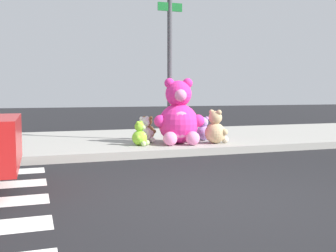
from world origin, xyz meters
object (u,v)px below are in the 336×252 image
object	(u,v)px
plush_brown	(147,130)
plush_tan	(216,130)
plush_pink_large	(179,118)
plush_white	(145,132)
plush_lime	(140,136)
plush_lavender	(203,131)
sign_pole	(170,65)

from	to	relation	value
plush_brown	plush_tan	bearing A→B (deg)	-43.66
plush_pink_large	plush_brown	distance (m)	1.09
plush_tan	plush_white	xyz separation A→B (m)	(-1.41, 0.58, -0.06)
plush_lime	plush_lavender	size ratio (longest dim) A/B	0.93
plush_lime	plush_lavender	bearing A→B (deg)	14.64
plush_pink_large	plush_brown	bearing A→B (deg)	114.00
plush_pink_large	plush_lavender	size ratio (longest dim) A/B	2.55
plush_brown	plush_lime	xyz separation A→B (m)	(-0.43, -0.96, -0.01)
plush_pink_large	plush_brown	xyz separation A→B (m)	(-0.42, 0.94, -0.34)
plush_pink_large	plush_white	bearing A→B (deg)	148.26
sign_pole	plush_brown	bearing A→B (deg)	139.84
plush_lime	plush_brown	bearing A→B (deg)	66.12
sign_pole	plush_lavender	size ratio (longest dim) A/B	5.90
plush_brown	plush_white	size ratio (longest dim) A/B	0.95
sign_pole	plush_pink_large	world-z (taller)	sign_pole
plush_brown	plush_pink_large	bearing A→B (deg)	-66.00
sign_pole	plush_lavender	distance (m)	1.67
sign_pole	plush_brown	world-z (taller)	sign_pole
plush_lime	plush_white	xyz separation A→B (m)	(0.21, 0.41, 0.03)
plush_pink_large	plush_lime	size ratio (longest dim) A/B	2.74
sign_pole	plush_pink_large	distance (m)	1.29
plush_lavender	plush_tan	size ratio (longest dim) A/B	0.75
plush_lavender	plush_brown	bearing A→B (deg)	154.72
plush_lime	plush_tan	xyz separation A→B (m)	(1.62, -0.17, 0.09)
plush_pink_large	plush_tan	distance (m)	0.84
plush_tan	plush_white	bearing A→B (deg)	157.43
plush_lavender	plush_tan	world-z (taller)	plush_tan
plush_lime	plush_tan	world-z (taller)	plush_tan
plush_lime	plush_tan	bearing A→B (deg)	-6.07
plush_brown	plush_white	world-z (taller)	plush_white
plush_tan	sign_pole	bearing A→B (deg)	134.59
plush_lavender	plush_tan	bearing A→B (deg)	-87.24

